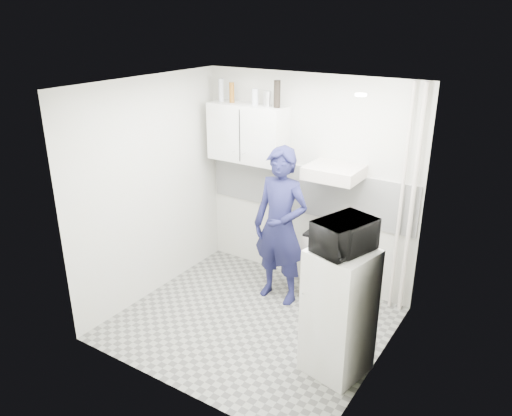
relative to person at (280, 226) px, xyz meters
The scene contains 22 objects.
floor 1.13m from the person, 88.47° to the right, with size 2.80×2.80×0.00m, color gray.
ceiling 1.78m from the person, 88.47° to the right, with size 2.80×2.80×0.00m, color white.
wall_back 0.71m from the person, 88.40° to the left, with size 2.80×2.80×0.00m, color beige.
wall_left 1.57m from the person, 155.20° to the right, with size 2.60×2.60×0.00m, color beige.
wall_right 1.60m from the person, 24.28° to the right, with size 2.60×2.60×0.00m, color beige.
person is the anchor object (origin of this frame).
stove 0.79m from the person, 37.16° to the left, with size 0.52×0.52×0.82m, color beige.
fridge 1.43m from the person, 36.75° to the right, with size 0.53×0.53×1.27m, color white.
stove_top 0.60m from the person, 37.16° to the left, with size 0.49×0.49×0.03m, color black.
saucepan 0.52m from the person, 42.44° to the left, with size 0.17×0.17×0.09m, color silver.
microwave 1.48m from the person, 36.75° to the right, with size 0.36×0.53×0.29m, color black.
bottle_a 1.85m from the person, 158.80° to the left, with size 0.06×0.06×0.28m, color #B2B7BC.
bottle_b 1.75m from the person, 155.68° to the left, with size 0.06×0.06×0.24m, color brown.
canister_a 1.56m from the person, 145.16° to the left, with size 0.08×0.08×0.19m, color #B2B7BC.
canister_b 1.50m from the person, 136.32° to the left, with size 0.09×0.09×0.18m, color silver.
bottle_e 1.52m from the person, 126.90° to the left, with size 0.08×0.08×0.31m, color black.
upper_cabinet 1.25m from the person, 149.26° to the left, with size 1.00×0.35×0.70m, color white.
range_hood 0.87m from the person, 37.69° to the left, with size 0.60×0.50×0.14m, color beige.
backsplash 0.65m from the person, 88.36° to the left, with size 2.74×0.03×0.60m, color white.
pipe_a 1.47m from the person, 21.95° to the left, with size 0.05×0.05×2.60m, color beige.
pipe_b 1.36m from the person, 23.92° to the left, with size 0.04×0.04×2.60m, color beige.
ceiling_spot_fixture 1.98m from the person, 23.35° to the right, with size 0.10×0.10×0.02m, color white.
Camera 1 is at (2.59, -3.94, 3.23)m, focal length 35.00 mm.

